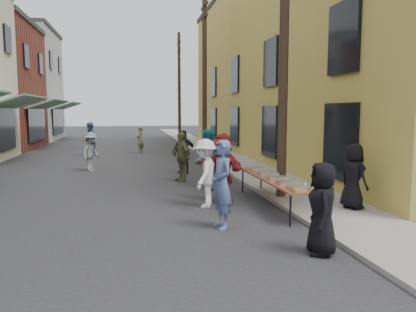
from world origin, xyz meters
name	(u,v)px	position (x,y,z in m)	size (l,w,h in m)	color
ground	(123,242)	(0.00, 0.00, 0.00)	(120.00, 120.00, 0.00)	#28282B
sidewalk	(217,153)	(5.00, 15.00, 0.05)	(2.20, 60.00, 0.10)	gray
building_ochre	(326,66)	(11.10, 14.00, 5.00)	(10.00, 28.00, 10.00)	gold
utility_pole_near	(284,35)	(4.30, 3.00, 4.50)	(0.26, 0.26, 9.00)	#2D2116
utility_pole_mid	(205,74)	(4.30, 15.00, 4.50)	(0.26, 0.26, 9.00)	#2D2116
utility_pole_far	(179,87)	(4.30, 27.00, 4.50)	(0.26, 0.26, 9.00)	#2D2116
serving_table	(273,179)	(3.80, 2.27, 0.71)	(0.70, 4.00, 0.75)	brown
catering_tray_sausage	(299,188)	(3.80, 0.62, 0.79)	(0.50, 0.33, 0.08)	maroon
catering_tray_foil_b	(288,183)	(3.80, 1.27, 0.79)	(0.50, 0.33, 0.08)	#B2B2B7
catering_tray_buns	(277,178)	(3.80, 1.97, 0.79)	(0.50, 0.33, 0.08)	tan
catering_tray_foil_d	(268,174)	(3.80, 2.67, 0.79)	(0.50, 0.33, 0.08)	#B2B2B7
catering_tray_buns_end	(260,170)	(3.80, 3.37, 0.79)	(0.50, 0.33, 0.08)	tan
condiment_jar_a	(295,191)	(3.58, 0.32, 0.79)	(0.07, 0.07, 0.08)	#A57F26
condiment_jar_b	(293,190)	(3.58, 0.42, 0.79)	(0.07, 0.07, 0.08)	#A57F26
condiment_jar_c	(292,189)	(3.58, 0.52, 0.79)	(0.07, 0.07, 0.08)	#A57F26
cup_stack	(313,189)	(4.00, 0.37, 0.81)	(0.08, 0.08, 0.12)	tan
guest_front_a	(322,209)	(3.40, -1.28, 0.81)	(0.79, 0.51, 1.61)	black
guest_front_b	(222,184)	(2.04, 0.58, 0.94)	(0.69, 0.45, 1.88)	#51699C
guest_front_c	(208,159)	(2.55, 4.81, 0.96)	(0.94, 0.73, 1.93)	teal
guest_front_d	(205,173)	(2.05, 2.51, 0.88)	(1.14, 0.66, 1.77)	white
guest_front_e	(181,157)	(1.92, 6.49, 0.87)	(1.02, 0.42, 1.74)	olive
guest_queue_back	(222,168)	(2.60, 2.98, 0.94)	(1.75, 0.56, 1.89)	maroon
server	(353,176)	(5.49, 1.28, 0.90)	(0.78, 0.51, 1.59)	black
passerby_left	(91,152)	(-1.45, 9.61, 0.80)	(1.04, 0.60, 1.60)	gray
passerby_mid	(184,152)	(2.25, 8.19, 0.86)	(1.01, 0.42, 1.72)	black
passerby_right	(140,140)	(0.72, 16.50, 0.79)	(0.58, 0.38, 1.59)	olive
passerby_far	(90,139)	(-2.03, 15.52, 0.93)	(0.90, 0.70, 1.86)	#4C6794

